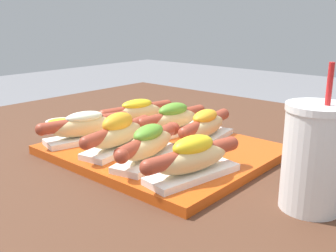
{
  "coord_description": "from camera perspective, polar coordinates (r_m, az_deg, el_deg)",
  "views": [
    {
      "loc": [
        0.49,
        -0.67,
        0.96
      ],
      "look_at": [
        -0.04,
        -0.07,
        0.74
      ],
      "focal_mm": 42.0,
      "sensor_mm": 36.0,
      "label": 1
    }
  ],
  "objects": [
    {
      "name": "hot_dog_4",
      "position": [
        0.98,
        -4.49,
        1.92
      ],
      "size": [
        0.09,
        0.21,
        0.07
      ],
      "color": "white",
      "rests_on": "serving_tray"
    },
    {
      "name": "sauce_bowl",
      "position": [
        1.04,
        -15.4,
        0.11
      ],
      "size": [
        0.07,
        0.07,
        0.03
      ],
      "color": "white",
      "rests_on": "patio_table"
    },
    {
      "name": "hot_dog_2",
      "position": [
        0.73,
        -2.56,
        -2.73
      ],
      "size": [
        0.1,
        0.21,
        0.07
      ],
      "color": "white",
      "rests_on": "serving_tray"
    },
    {
      "name": "hot_dog_3",
      "position": [
        0.66,
        3.65,
        -4.68
      ],
      "size": [
        0.09,
        0.21,
        0.07
      ],
      "color": "white",
      "rests_on": "serving_tray"
    },
    {
      "name": "serving_tray",
      "position": [
        0.83,
        -0.91,
        -3.53
      ],
      "size": [
        0.43,
        0.37,
        0.02
      ],
      "color": "#CC4C14",
      "rests_on": "patio_table"
    },
    {
      "name": "hot_dog_1",
      "position": [
        0.8,
        -7.24,
        -1.1
      ],
      "size": [
        0.09,
        0.21,
        0.08
      ],
      "color": "white",
      "rests_on": "serving_tray"
    },
    {
      "name": "hot_dog_0",
      "position": [
        0.87,
        -11.96,
        -0.05
      ],
      "size": [
        0.1,
        0.21,
        0.07
      ],
      "color": "white",
      "rests_on": "serving_tray"
    },
    {
      "name": "hot_dog_6",
      "position": [
        0.86,
        5.5,
        -0.01
      ],
      "size": [
        0.09,
        0.21,
        0.07
      ],
      "color": "white",
      "rests_on": "serving_tray"
    },
    {
      "name": "drink_cup",
      "position": [
        0.62,
        20.4,
        -4.28
      ],
      "size": [
        0.09,
        0.09,
        0.22
      ],
      "color": "white",
      "rests_on": "patio_table"
    },
    {
      "name": "hot_dog_5",
      "position": [
        0.91,
        0.71,
        0.98
      ],
      "size": [
        0.07,
        0.21,
        0.07
      ],
      "color": "white",
      "rests_on": "serving_tray"
    }
  ]
}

